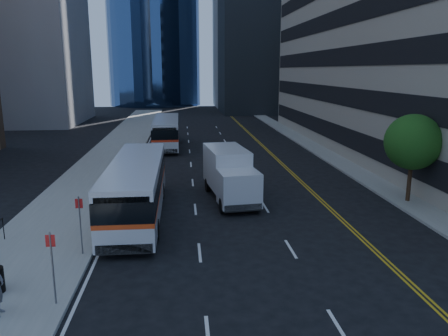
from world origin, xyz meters
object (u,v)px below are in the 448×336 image
bus_front (137,186)px  bus_rear (167,131)px  street_tree (413,142)px  box_truck (230,174)px

bus_front → bus_rear: size_ratio=1.04×
street_tree → bus_rear: bearing=125.1°
bus_front → bus_rear: bus_front is taller
street_tree → bus_front: (-15.60, -0.84, -2.00)m
bus_front → box_truck: box_truck is taller
bus_front → box_truck: size_ratio=1.78×
bus_rear → box_truck: box_truck is taller
street_tree → box_truck: bearing=170.8°
street_tree → bus_rear: 25.78m
bus_rear → box_truck: bearing=-77.6°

